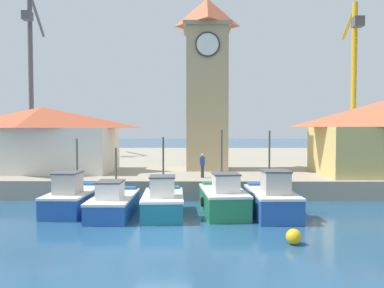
% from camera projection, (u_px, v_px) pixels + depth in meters
% --- Properties ---
extents(ground_plane, '(300.00, 300.00, 0.00)m').
position_uv_depth(ground_plane, '(162.00, 237.00, 15.69)').
color(ground_plane, navy).
extents(quay_wharf, '(120.00, 40.00, 1.24)m').
position_uv_depth(quay_wharf, '(184.00, 162.00, 43.41)').
color(quay_wharf, '#9E937F').
rests_on(quay_wharf, ground).
extents(fishing_boat_far_left, '(2.22, 4.90, 3.99)m').
position_uv_depth(fishing_boat_far_left, '(73.00, 198.00, 20.43)').
color(fishing_boat_far_left, '#2356A8').
rests_on(fishing_boat_far_left, ground).
extents(fishing_boat_left_outer, '(2.17, 4.86, 3.50)m').
position_uv_depth(fishing_boat_left_outer, '(114.00, 203.00, 19.60)').
color(fishing_boat_left_outer, '#2356A8').
rests_on(fishing_boat_left_outer, ground).
extents(fishing_boat_left_inner, '(2.32, 4.37, 4.09)m').
position_uv_depth(fishing_boat_left_inner, '(163.00, 202.00, 19.47)').
color(fishing_boat_left_inner, '#196B7F').
rests_on(fishing_boat_left_inner, ground).
extents(fishing_boat_mid_left, '(2.56, 4.73, 4.47)m').
position_uv_depth(fishing_boat_mid_left, '(223.00, 199.00, 19.96)').
color(fishing_boat_mid_left, '#237A4C').
rests_on(fishing_boat_mid_left, ground).
extents(fishing_boat_center, '(2.34, 4.75, 4.43)m').
position_uv_depth(fishing_boat_center, '(272.00, 200.00, 19.52)').
color(fishing_boat_center, '#2356A8').
rests_on(fishing_boat_center, ground).
extents(clock_tower, '(3.74, 3.74, 15.29)m').
position_uv_depth(clock_tower, '(207.00, 80.00, 30.06)').
color(clock_tower, tan).
rests_on(clock_tower, quay_wharf).
extents(warehouse_left, '(11.12, 6.26, 4.97)m').
position_uv_depth(warehouse_left, '(42.00, 138.00, 28.88)').
color(warehouse_left, silver).
rests_on(warehouse_left, quay_wharf).
extents(port_crane_near, '(3.07, 10.44, 19.55)m').
position_uv_depth(port_crane_near, '(32.00, 92.00, 44.81)').
color(port_crane_near, '#353539').
rests_on(port_crane_near, quay_wharf).
extents(port_crane_far, '(2.42, 8.23, 16.43)m').
position_uv_depth(port_crane_far, '(353.00, 100.00, 39.41)').
color(port_crane_far, '#976E11').
rests_on(port_crane_far, quay_wharf).
extents(mooring_buoy, '(0.62, 0.62, 0.62)m').
position_uv_depth(mooring_buoy, '(294.00, 237.00, 14.68)').
color(mooring_buoy, gold).
rests_on(mooring_buoy, ground).
extents(dock_worker_near_tower, '(0.34, 0.22, 1.62)m').
position_uv_depth(dock_worker_near_tower, '(202.00, 165.00, 25.14)').
color(dock_worker_near_tower, '#33333D').
rests_on(dock_worker_near_tower, quay_wharf).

